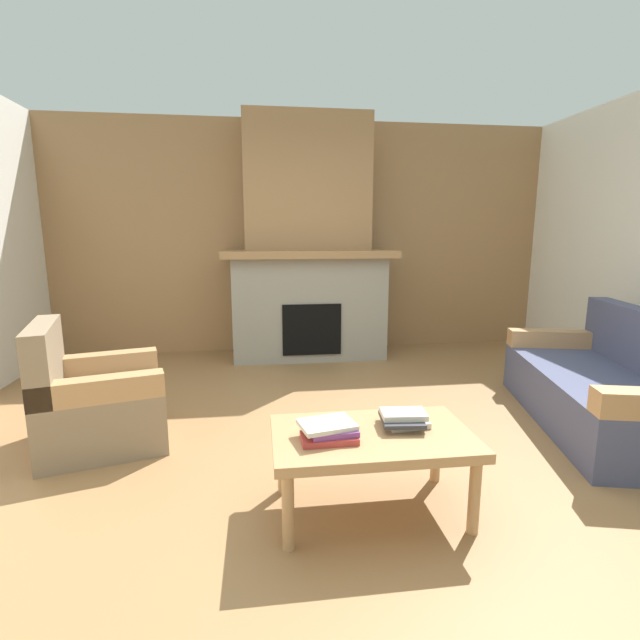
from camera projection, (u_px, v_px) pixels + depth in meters
name	position (u px, v px, depth m)	size (l,w,h in m)	color
ground	(353.00, 461.00, 2.90)	(9.00, 9.00, 0.00)	olive
wall_back_wood_panel	(304.00, 238.00, 5.57)	(6.00, 0.12, 2.70)	#997047
fireplace	(308.00, 255.00, 5.24)	(1.90, 0.82, 2.70)	gray
couch	(607.00, 389.00, 3.38)	(1.25, 1.95, 0.85)	#474C6B
armchair	(95.00, 402.00, 3.09)	(0.94, 0.94, 0.85)	#847056
coffee_table	(372.00, 443.00, 2.31)	(1.00, 0.60, 0.43)	tan
book_stack_near_edge	(330.00, 431.00, 2.22)	(0.29, 0.24, 0.08)	#B23833
book_stack_center	(404.00, 419.00, 2.37)	(0.26, 0.24, 0.08)	beige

